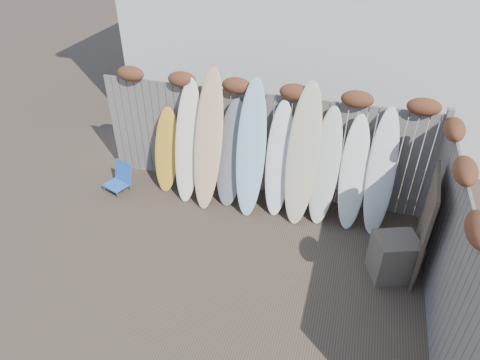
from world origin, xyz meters
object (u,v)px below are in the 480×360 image
(surfboard_0, at_px, (167,150))
(lattice_panel, at_px, (424,226))
(beach_chair, at_px, (120,178))
(wooden_crate, at_px, (393,257))

(surfboard_0, bearing_deg, lattice_panel, -12.62)
(beach_chair, xyz_separation_m, lattice_panel, (5.36, -0.59, 0.56))
(beach_chair, bearing_deg, wooden_crate, -9.41)
(lattice_panel, xyz_separation_m, surfboard_0, (-4.51, 0.99, -0.03))
(wooden_crate, xyz_separation_m, lattice_panel, (0.34, 0.25, 0.47))
(beach_chair, distance_m, wooden_crate, 5.09)
(wooden_crate, bearing_deg, beach_chair, 170.59)
(wooden_crate, bearing_deg, lattice_panel, 35.98)
(beach_chair, xyz_separation_m, surfboard_0, (0.85, 0.40, 0.53))
(wooden_crate, distance_m, surfboard_0, 4.37)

